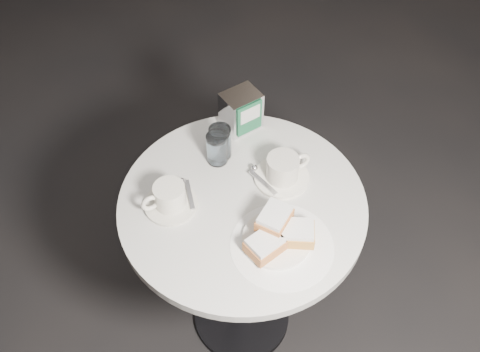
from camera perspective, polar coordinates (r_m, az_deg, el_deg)
name	(u,v)px	position (r m, az deg, el deg)	size (l,w,h in m)	color
ground	(242,317)	(2.14, 0.18, -14.81)	(7.00, 7.00, 0.00)	black
cafe_table	(242,239)	(1.66, 0.23, -6.78)	(0.70, 0.70, 0.74)	black
sugar_spill	(282,245)	(1.42, 4.49, -7.40)	(0.27, 0.27, 0.00)	white
beignet_plate	(278,235)	(1.40, 4.08, -6.25)	(0.20, 0.19, 0.09)	white
coffee_cup_left	(170,198)	(1.48, -7.53, -2.32)	(0.17, 0.17, 0.08)	silver
coffee_cup_right	(283,170)	(1.53, 4.59, 0.63)	(0.18, 0.17, 0.08)	white
water_glass_left	(217,149)	(1.56, -2.47, 2.92)	(0.06, 0.06, 0.10)	silver
water_glass_right	(220,143)	(1.58, -2.13, 3.59)	(0.08, 0.08, 0.11)	silver
napkin_dispenser	(241,111)	(1.65, 0.13, 6.96)	(0.13, 0.11, 0.13)	silver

